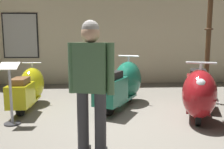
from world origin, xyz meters
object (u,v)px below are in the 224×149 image
scooter_0 (29,87)px  info_stanchion (11,99)px  scooter_2 (198,92)px  scooter_1 (123,83)px  visitor_1 (91,80)px  lamppost (209,35)px

scooter_0 → info_stanchion: 1.06m
scooter_0 → info_stanchion: (0.00, -1.06, 0.01)m
scooter_2 → info_stanchion: bearing=-66.5°
scooter_1 → visitor_1: size_ratio=1.10×
visitor_1 → info_stanchion: 1.95m
lamppost → scooter_1: bearing=-174.3°
scooter_2 → visitor_1: size_ratio=1.10×
scooter_0 → visitor_1: (1.42, -2.29, 0.54)m
scooter_1 → info_stanchion: scooter_1 is taller
scooter_1 → scooter_2: (1.29, -0.94, -0.01)m
scooter_2 → visitor_1: bearing=-33.5°
lamppost → visitor_1: lamppost is taller
scooter_0 → scooter_1: bearing=-91.0°
lamppost → scooter_0: bearing=-177.5°
scooter_0 → lamppost: 4.17m
info_stanchion → scooter_2: bearing=1.7°
scooter_0 → scooter_2: scooter_2 is taller
scooter_0 → lamppost: bearing=-87.9°
scooter_2 → scooter_0: bearing=-84.2°
scooter_1 → lamppost: lamppost is taller
lamppost → info_stanchion: bearing=-162.9°
scooter_1 → lamppost: (1.96, 0.20, 1.07)m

